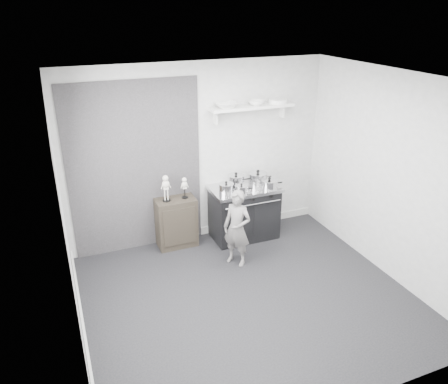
{
  "coord_description": "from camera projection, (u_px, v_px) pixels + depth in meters",
  "views": [
    {
      "loc": [
        -1.98,
        -4.08,
        3.42
      ],
      "look_at": [
        0.06,
        0.95,
        1.06
      ],
      "focal_mm": 35.0,
      "sensor_mm": 36.0,
      "label": 1
    }
  ],
  "objects": [
    {
      "name": "ground",
      "position": [
        248.0,
        298.0,
        5.51
      ],
      "size": [
        4.0,
        4.0,
        0.0
      ],
      "primitive_type": "plane",
      "color": "black",
      "rests_on": "ground"
    },
    {
      "name": "room_shell",
      "position": [
        238.0,
        174.0,
        4.95
      ],
      "size": [
        4.02,
        3.62,
        2.71
      ],
      "color": "#AEAEAC",
      "rests_on": "ground"
    },
    {
      "name": "wall_shelf",
      "position": [
        252.0,
        108.0,
        6.41
      ],
      "size": [
        1.3,
        0.26,
        0.24
      ],
      "color": "white",
      "rests_on": "room_shell"
    },
    {
      "name": "stove",
      "position": [
        244.0,
        212.0,
        6.81
      ],
      "size": [
        1.05,
        0.66,
        0.84
      ],
      "color": "black",
      "rests_on": "ground"
    },
    {
      "name": "side_cabinet",
      "position": [
        176.0,
        222.0,
        6.57
      ],
      "size": [
        0.59,
        0.34,
        0.76
      ],
      "primitive_type": "cube",
      "color": "black",
      "rests_on": "ground"
    },
    {
      "name": "child",
      "position": [
        237.0,
        228.0,
        6.04
      ],
      "size": [
        0.46,
        0.48,
        1.11
      ],
      "primitive_type": "imported",
      "rotation": [
        0.0,
        0.0,
        -0.91
      ],
      "color": "slate",
      "rests_on": "ground"
    },
    {
      "name": "pot_front_left",
      "position": [
        226.0,
        188.0,
        6.44
      ],
      "size": [
        0.31,
        0.22,
        0.18
      ],
      "color": "#BDBDBF",
      "rests_on": "stove"
    },
    {
      "name": "pot_back_left",
      "position": [
        236.0,
        180.0,
        6.68
      ],
      "size": [
        0.34,
        0.26,
        0.21
      ],
      "color": "#BDBDBF",
      "rests_on": "stove"
    },
    {
      "name": "pot_back_right",
      "position": [
        258.0,
        178.0,
        6.77
      ],
      "size": [
        0.38,
        0.3,
        0.22
      ],
      "color": "#BDBDBF",
      "rests_on": "stove"
    },
    {
      "name": "pot_front_right",
      "position": [
        269.0,
        184.0,
        6.6
      ],
      "size": [
        0.35,
        0.27,
        0.17
      ],
      "color": "#BDBDBF",
      "rests_on": "stove"
    },
    {
      "name": "pot_front_center",
      "position": [
        242.0,
        189.0,
        6.42
      ],
      "size": [
        0.28,
        0.19,
        0.15
      ],
      "color": "#BDBDBF",
      "rests_on": "stove"
    },
    {
      "name": "skeleton_full",
      "position": [
        166.0,
        186.0,
        6.29
      ],
      "size": [
        0.13,
        0.08,
        0.46
      ],
      "primitive_type": null,
      "color": "silver",
      "rests_on": "side_cabinet"
    },
    {
      "name": "skeleton_torso",
      "position": [
        185.0,
        186.0,
        6.4
      ],
      "size": [
        0.1,
        0.07,
        0.37
      ],
      "primitive_type": null,
      "color": "silver",
      "rests_on": "side_cabinet"
    },
    {
      "name": "bowl_large",
      "position": [
        226.0,
        105.0,
        6.24
      ],
      "size": [
        0.33,
        0.33,
        0.08
      ],
      "primitive_type": "imported",
      "color": "white",
      "rests_on": "wall_shelf"
    },
    {
      "name": "bowl_small",
      "position": [
        256.0,
        103.0,
        6.4
      ],
      "size": [
        0.23,
        0.23,
        0.07
      ],
      "primitive_type": "imported",
      "color": "white",
      "rests_on": "wall_shelf"
    },
    {
      "name": "plate_stack",
      "position": [
        278.0,
        101.0,
        6.53
      ],
      "size": [
        0.28,
        0.28,
        0.06
      ],
      "primitive_type": "cylinder",
      "color": "white",
      "rests_on": "wall_shelf"
    }
  ]
}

